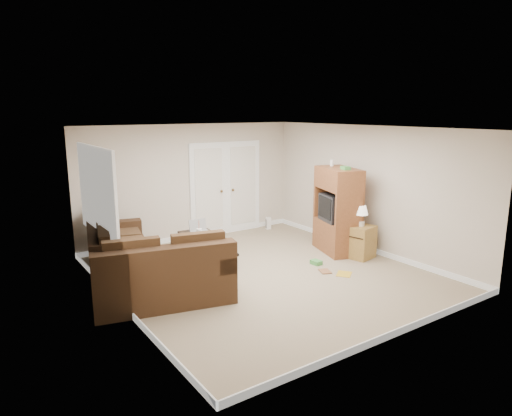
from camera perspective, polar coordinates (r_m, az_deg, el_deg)
floor at (r=7.99m, az=1.07°, el=-8.27°), size 5.50×5.50×0.00m
ceiling at (r=7.49m, az=1.15°, el=9.95°), size 5.00×5.50×0.02m
wall_left at (r=6.55m, az=-17.03°, el=-1.97°), size 0.02×5.50×2.50m
wall_right at (r=9.29m, az=13.80°, el=2.28°), size 0.02×5.50×2.50m
wall_back at (r=9.97m, az=-8.08°, el=3.18°), size 5.00×0.02×2.50m
wall_front at (r=5.69m, az=17.38°, el=-4.12°), size 5.00×0.02×2.50m
baseboards at (r=7.97m, az=1.07°, el=-7.94°), size 5.00×5.50×0.10m
french_doors at (r=10.38m, az=-3.75°, el=2.42°), size 1.80×0.05×2.13m
window_left at (r=7.45m, az=-19.23°, el=1.90°), size 0.05×1.92×1.42m
sectional_sofa at (r=7.58m, az=-14.63°, el=-6.88°), size 2.20×3.42×0.94m
coffee_table at (r=8.62m, az=-6.55°, el=-4.94°), size 0.70×1.24×0.81m
tv_armoire at (r=9.15m, az=10.13°, el=-0.24°), size 0.87×1.18×1.81m
side_cabinet at (r=8.98m, az=12.83°, el=-3.78°), size 0.57×0.57×1.02m
space_heater at (r=10.88m, az=1.54°, el=-1.91°), size 0.13×0.12×0.28m
floor_magazine at (r=8.13m, az=10.95°, el=-8.10°), size 0.39×0.37×0.01m
floor_greenbox at (r=8.53m, az=7.53°, el=-6.75°), size 0.15×0.20×0.08m
floor_book at (r=8.16m, az=8.02°, el=-7.89°), size 0.26×0.30×0.02m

